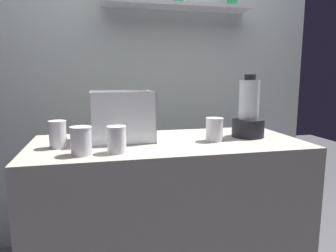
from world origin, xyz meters
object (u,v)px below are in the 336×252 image
juice_cup_mango_far_left (58,135)px  juice_cup_orange_middle (117,140)px  carrot_display_bin (122,124)px  juice_cup_pomegranate_right (214,131)px  blender_pitcher (248,114)px  juice_cup_mango_left (81,143)px

juice_cup_mango_far_left → juice_cup_orange_middle: size_ratio=1.08×
carrot_display_bin → juice_cup_mango_far_left: (-0.31, -0.10, -0.02)m
carrot_display_bin → juice_cup_orange_middle: size_ratio=2.70×
carrot_display_bin → juice_cup_orange_middle: 0.27m
juice_cup_orange_middle → juice_cup_pomegranate_right: bearing=15.0°
carrot_display_bin → juice_cup_mango_far_left: bearing=-161.6°
blender_pitcher → juice_cup_mango_left: bearing=-167.1°
juice_cup_orange_middle → juice_cup_pomegranate_right: juice_cup_pomegranate_right is taller
juice_cup_pomegranate_right → juice_cup_mango_far_left: bearing=178.5°
blender_pitcher → juice_cup_mango_far_left: (-1.00, -0.04, -0.07)m
blender_pitcher → juice_cup_orange_middle: bearing=-165.0°
juice_cup_mango_far_left → juice_cup_orange_middle: (0.27, -0.16, -0.00)m
juice_cup_mango_left → juice_cup_orange_middle: bearing=2.1°
blender_pitcher → juice_cup_mango_left: (-0.89, -0.20, -0.07)m
carrot_display_bin → juice_cup_mango_far_left: 0.33m
carrot_display_bin → juice_cup_pomegranate_right: carrot_display_bin is taller
juice_cup_mango_far_left → juice_cup_orange_middle: bearing=-30.9°
blender_pitcher → juice_cup_mango_left: 0.91m
blender_pitcher → juice_cup_orange_middle: blender_pitcher is taller
juice_cup_mango_left → juice_cup_pomegranate_right: juice_cup_mango_left is taller
blender_pitcher → juice_cup_mango_left: blender_pitcher is taller
juice_cup_mango_far_left → blender_pitcher: bearing=2.3°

